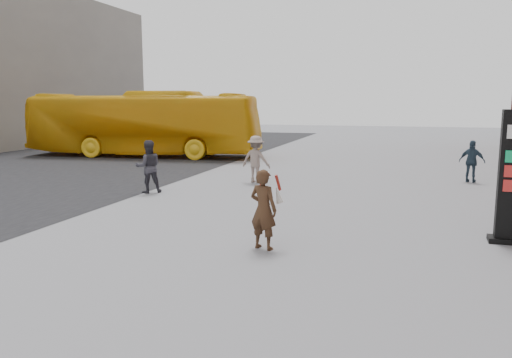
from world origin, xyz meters
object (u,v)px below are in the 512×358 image
(woman, at_px, (264,208))
(pedestrian_b, at_px, (256,159))
(pedestrian_c, at_px, (472,161))
(bus, at_px, (144,124))
(pedestrian_a, at_px, (148,167))

(woman, relative_size, pedestrian_b, 0.95)
(pedestrian_b, bearing_deg, pedestrian_c, -152.34)
(bus, distance_m, pedestrian_a, 10.98)
(woman, relative_size, pedestrian_c, 1.05)
(woman, xyz_separation_m, pedestrian_c, (4.83, 9.95, -0.06))
(pedestrian_a, distance_m, pedestrian_c, 11.25)
(woman, height_order, pedestrian_b, pedestrian_b)
(bus, xyz_separation_m, pedestrian_b, (8.14, -6.58, -0.86))
(pedestrian_b, relative_size, pedestrian_c, 1.11)
(woman, bearing_deg, pedestrian_c, -99.44)
(pedestrian_a, xyz_separation_m, pedestrian_b, (2.66, 2.89, 0.00))
(bus, distance_m, pedestrian_b, 10.51)
(pedestrian_b, xyz_separation_m, pedestrian_c, (7.33, 2.27, -0.08))
(pedestrian_b, distance_m, pedestrian_c, 7.68)
(pedestrian_c, bearing_deg, pedestrian_b, 35.41)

